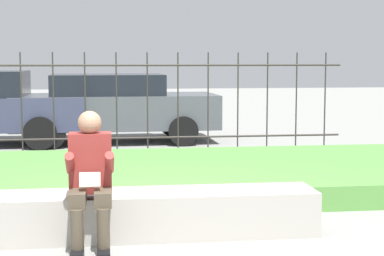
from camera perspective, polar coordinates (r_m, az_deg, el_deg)
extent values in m
plane|color=gray|center=(6.25, -3.44, -9.55)|extent=(60.00, 60.00, 0.00)
cube|color=#ADA89E|center=(6.20, -3.15, -7.62)|extent=(3.07, 0.59, 0.43)
cube|color=gray|center=(6.24, -3.14, -9.19)|extent=(2.95, 0.54, 0.08)
cube|color=black|center=(5.56, -10.17, -11.16)|extent=(0.11, 0.26, 0.09)
cylinder|color=#4C4233|center=(5.56, -10.18, -8.85)|extent=(0.11, 0.11, 0.34)
cube|color=#4C4233|center=(5.71, -10.14, -6.07)|extent=(0.15, 0.42, 0.13)
cube|color=black|center=(5.56, -7.86, -11.13)|extent=(0.11, 0.26, 0.09)
cylinder|color=#4C4233|center=(5.55, -7.89, -8.83)|extent=(0.11, 0.11, 0.34)
cube|color=#4C4233|center=(5.70, -7.92, -6.05)|extent=(0.15, 0.42, 0.13)
cube|color=maroon|center=(5.86, -9.03, -3.05)|extent=(0.38, 0.24, 0.54)
sphere|color=tan|center=(5.80, -9.09, 0.48)|extent=(0.21, 0.21, 0.21)
cylinder|color=maroon|center=(5.71, -10.78, -3.13)|extent=(0.08, 0.29, 0.24)
cylinder|color=maroon|center=(5.70, -7.34, -3.08)|extent=(0.08, 0.29, 0.24)
cube|color=beige|center=(5.62, -9.07, -4.58)|extent=(0.18, 0.09, 0.13)
cube|color=#569342|center=(8.52, -4.63, -4.33)|extent=(9.25, 3.32, 0.28)
cylinder|color=#332D28|center=(10.87, -5.32, -0.88)|extent=(7.25, 0.03, 0.03)
cylinder|color=#332D28|center=(10.79, -5.38, 5.57)|extent=(7.25, 0.03, 0.03)
cylinder|color=#332D28|center=(10.90, -14.91, 1.80)|extent=(0.02, 0.02, 1.80)
cylinder|color=#332D28|center=(10.84, -12.20, 1.85)|extent=(0.02, 0.02, 1.80)
cylinder|color=#332D28|center=(10.81, -9.46, 1.89)|extent=(0.02, 0.02, 1.80)
cylinder|color=#332D28|center=(10.81, -6.72, 1.93)|extent=(0.02, 0.02, 1.80)
cylinder|color=#332D28|center=(10.83, -3.98, 1.97)|extent=(0.02, 0.02, 1.80)
cylinder|color=#332D28|center=(10.88, -1.25, 2.00)|extent=(0.02, 0.02, 1.80)
cylinder|color=#332D28|center=(10.95, 1.44, 2.03)|extent=(0.02, 0.02, 1.80)
cylinder|color=#332D28|center=(11.04, 4.10, 2.05)|extent=(0.02, 0.02, 1.80)
cylinder|color=#332D28|center=(11.16, 6.70, 2.07)|extent=(0.02, 0.02, 1.80)
cylinder|color=#332D28|center=(11.29, 9.25, 2.08)|extent=(0.02, 0.02, 1.80)
cylinder|color=#332D28|center=(11.46, 11.73, 2.09)|extent=(0.02, 0.02, 1.80)
cylinder|color=black|center=(12.27, -13.35, -0.44)|extent=(0.62, 0.20, 0.62)
cylinder|color=black|center=(13.96, -12.67, 0.36)|extent=(0.62, 0.20, 0.62)
cube|color=#4C5156|center=(13.13, -6.80, 1.50)|extent=(4.12, 1.82, 0.68)
cube|color=black|center=(13.09, -7.54, 3.86)|extent=(2.28, 1.56, 0.41)
cylinder|color=black|center=(12.45, -0.80, -0.27)|extent=(0.59, 0.22, 0.58)
cylinder|color=black|center=(14.10, -1.79, 0.48)|extent=(0.59, 0.22, 0.58)
cylinder|color=black|center=(12.34, -12.48, -0.48)|extent=(0.59, 0.22, 0.58)
cylinder|color=black|center=(14.00, -12.10, 0.31)|extent=(0.59, 0.22, 0.58)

